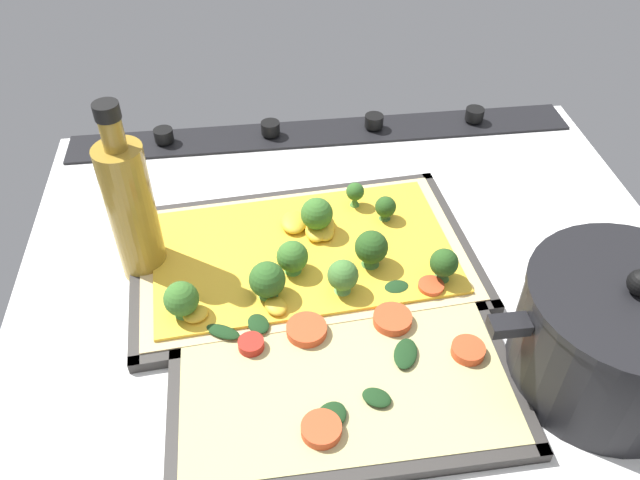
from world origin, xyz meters
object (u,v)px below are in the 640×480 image
object	(u,v)px
cooking_pot	(616,336)
oil_bottle	(132,209)
baking_tray_back	(340,366)
veggie_pizza_back	(342,360)
baking_tray_front	(303,260)
broccoli_pizza	(306,254)

from	to	relation	value
cooking_pot	oil_bottle	world-z (taller)	oil_bottle
baking_tray_back	oil_bottle	bearing A→B (deg)	-39.65
baking_tray_back	oil_bottle	size ratio (longest dim) A/B	1.55
baking_tray_back	veggie_pizza_back	size ratio (longest dim) A/B	1.08
veggie_pizza_back	baking_tray_back	bearing A→B (deg)	35.37
baking_tray_front	veggie_pizza_back	distance (cm)	15.90
veggie_pizza_back	oil_bottle	bearing A→B (deg)	-39.05
veggie_pizza_back	cooking_pot	size ratio (longest dim) A/B	1.24
baking_tray_back	veggie_pizza_back	world-z (taller)	veggie_pizza_back
broccoli_pizza	oil_bottle	distance (cm)	20.07
veggie_pizza_back	broccoli_pizza	bearing A→B (deg)	-82.25
baking_tray_front	cooking_pot	distance (cm)	34.42
cooking_pot	broccoli_pizza	bearing A→B (deg)	-34.94
cooking_pot	oil_bottle	distance (cm)	50.55
oil_bottle	broccoli_pizza	bearing A→B (deg)	174.38
baking_tray_front	broccoli_pizza	bearing A→B (deg)	110.30
baking_tray_front	broccoli_pizza	world-z (taller)	broccoli_pizza
baking_tray_back	cooking_pot	world-z (taller)	cooking_pot
veggie_pizza_back	cooking_pot	distance (cm)	26.05
veggie_pizza_back	oil_bottle	size ratio (longest dim) A/B	1.44
oil_bottle	baking_tray_front	bearing A→B (deg)	176.67
baking_tray_front	broccoli_pizza	size ratio (longest dim) A/B	1.07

